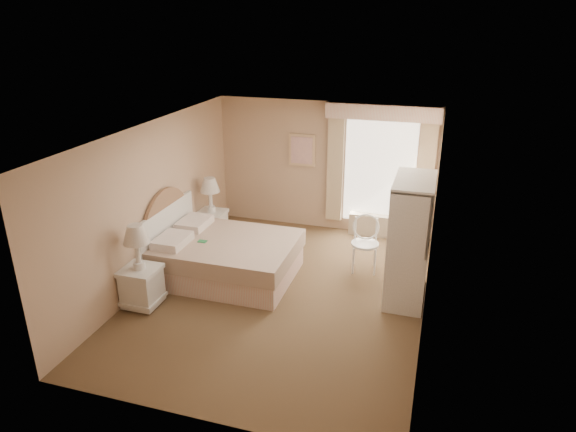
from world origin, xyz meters
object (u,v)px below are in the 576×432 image
(bed, at_px, (221,255))
(armoire, at_px, (409,250))
(round_table, at_px, (412,221))
(cafe_chair, at_px, (365,238))
(nightstand_near, at_px, (141,276))
(nightstand_far, at_px, (212,218))

(bed, xyz_separation_m, armoire, (2.93, 0.20, 0.41))
(round_table, height_order, cafe_chair, cafe_chair)
(bed, relative_size, nightstand_near, 1.72)
(cafe_chair, distance_m, armoire, 1.07)
(nightstand_near, height_order, round_table, nightstand_near)
(bed, height_order, armoire, armoire)
(round_table, relative_size, armoire, 0.40)
(bed, height_order, cafe_chair, bed)
(bed, relative_size, round_table, 2.91)
(round_table, bearing_deg, armoire, -87.49)
(nightstand_far, distance_m, cafe_chair, 2.92)
(nightstand_far, height_order, cafe_chair, nightstand_far)
(nightstand_near, distance_m, armoire, 3.92)
(nightstand_far, bearing_deg, round_table, 13.39)
(nightstand_near, height_order, nightstand_far, nightstand_near)
(bed, distance_m, nightstand_far, 1.42)
(nightstand_far, relative_size, armoire, 0.65)
(bed, xyz_separation_m, nightstand_far, (-0.72, 1.22, 0.10))
(armoire, bearing_deg, bed, -176.15)
(bed, distance_m, cafe_chair, 2.38)
(nightstand_far, height_order, round_table, nightstand_far)
(round_table, xyz_separation_m, armoire, (0.08, -1.88, 0.28))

